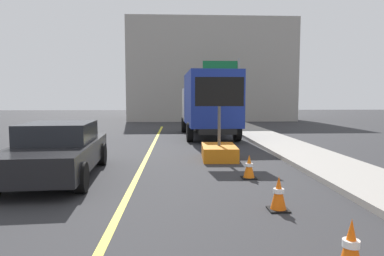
{
  "coord_description": "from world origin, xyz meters",
  "views": [
    {
      "loc": [
        1.01,
        -0.32,
        1.99
      ],
      "look_at": [
        1.29,
        5.75,
        1.47
      ],
      "focal_mm": 31.73,
      "sensor_mm": 36.0,
      "label": 1
    }
  ],
  "objects_px": {
    "pickup_car": "(58,150)",
    "traffic_cone_near_sign": "(351,248)",
    "box_truck": "(209,103)",
    "traffic_cone_mid_lane": "(279,194)",
    "highway_guide_sign": "(228,80)",
    "arrow_board_trailer": "(219,145)",
    "traffic_cone_far_lane": "(249,167)"
  },
  "relations": [
    {
      "from": "arrow_board_trailer",
      "to": "highway_guide_sign",
      "type": "xyz_separation_m",
      "value": [
        2.49,
        14.31,
        2.94
      ]
    },
    {
      "from": "arrow_board_trailer",
      "to": "box_truck",
      "type": "xyz_separation_m",
      "value": [
        0.27,
        6.48,
        1.3
      ]
    },
    {
      "from": "highway_guide_sign",
      "to": "traffic_cone_near_sign",
      "type": "relative_size",
      "value": 7.54
    },
    {
      "from": "pickup_car",
      "to": "highway_guide_sign",
      "type": "bearing_deg",
      "value": 67.5
    },
    {
      "from": "box_truck",
      "to": "traffic_cone_near_sign",
      "type": "bearing_deg",
      "value": -88.89
    },
    {
      "from": "pickup_car",
      "to": "traffic_cone_near_sign",
      "type": "relative_size",
      "value": 7.17
    },
    {
      "from": "arrow_board_trailer",
      "to": "pickup_car",
      "type": "bearing_deg",
      "value": -151.54
    },
    {
      "from": "pickup_car",
      "to": "traffic_cone_near_sign",
      "type": "height_order",
      "value": "pickup_car"
    },
    {
      "from": "pickup_car",
      "to": "traffic_cone_near_sign",
      "type": "xyz_separation_m",
      "value": [
        4.96,
        -5.09,
        -0.37
      ]
    },
    {
      "from": "traffic_cone_near_sign",
      "to": "traffic_cone_mid_lane",
      "type": "xyz_separation_m",
      "value": [
        -0.13,
        2.26,
        -0.02
      ]
    },
    {
      "from": "traffic_cone_near_sign",
      "to": "highway_guide_sign",
      "type": "bearing_deg",
      "value": 84.87
    },
    {
      "from": "traffic_cone_near_sign",
      "to": "traffic_cone_far_lane",
      "type": "xyz_separation_m",
      "value": [
        -0.13,
        4.7,
        -0.03
      ]
    },
    {
      "from": "box_truck",
      "to": "traffic_cone_near_sign",
      "type": "relative_size",
      "value": 10.42
    },
    {
      "from": "box_truck",
      "to": "traffic_cone_near_sign",
      "type": "xyz_separation_m",
      "value": [
        0.27,
        -13.98,
        -1.46
      ]
    },
    {
      "from": "arrow_board_trailer",
      "to": "traffic_cone_mid_lane",
      "type": "relative_size",
      "value": 4.3
    },
    {
      "from": "traffic_cone_near_sign",
      "to": "traffic_cone_far_lane",
      "type": "height_order",
      "value": "traffic_cone_near_sign"
    },
    {
      "from": "pickup_car",
      "to": "highway_guide_sign",
      "type": "xyz_separation_m",
      "value": [
        6.92,
        16.71,
        2.73
      ]
    },
    {
      "from": "arrow_board_trailer",
      "to": "traffic_cone_mid_lane",
      "type": "height_order",
      "value": "arrow_board_trailer"
    },
    {
      "from": "pickup_car",
      "to": "traffic_cone_mid_lane",
      "type": "xyz_separation_m",
      "value": [
        4.83,
        -2.84,
        -0.39
      ]
    },
    {
      "from": "pickup_car",
      "to": "highway_guide_sign",
      "type": "height_order",
      "value": "highway_guide_sign"
    },
    {
      "from": "traffic_cone_near_sign",
      "to": "traffic_cone_mid_lane",
      "type": "distance_m",
      "value": 2.26
    },
    {
      "from": "box_truck",
      "to": "pickup_car",
      "type": "relative_size",
      "value": 1.45
    },
    {
      "from": "box_truck",
      "to": "pickup_car",
      "type": "distance_m",
      "value": 10.11
    },
    {
      "from": "arrow_board_trailer",
      "to": "traffic_cone_near_sign",
      "type": "distance_m",
      "value": 7.51
    },
    {
      "from": "box_truck",
      "to": "traffic_cone_mid_lane",
      "type": "distance_m",
      "value": 11.81
    },
    {
      "from": "highway_guide_sign",
      "to": "traffic_cone_mid_lane",
      "type": "xyz_separation_m",
      "value": [
        -2.09,
        -19.54,
        -3.11
      ]
    },
    {
      "from": "highway_guide_sign",
      "to": "traffic_cone_near_sign",
      "type": "distance_m",
      "value": 22.1
    },
    {
      "from": "box_truck",
      "to": "pickup_car",
      "type": "bearing_deg",
      "value": -117.85
    },
    {
      "from": "arrow_board_trailer",
      "to": "traffic_cone_mid_lane",
      "type": "bearing_deg",
      "value": -85.58
    },
    {
      "from": "traffic_cone_near_sign",
      "to": "traffic_cone_mid_lane",
      "type": "relative_size",
      "value": 1.06
    },
    {
      "from": "traffic_cone_far_lane",
      "to": "pickup_car",
      "type": "bearing_deg",
      "value": 175.35
    },
    {
      "from": "highway_guide_sign",
      "to": "box_truck",
      "type": "bearing_deg",
      "value": -105.89
    }
  ]
}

